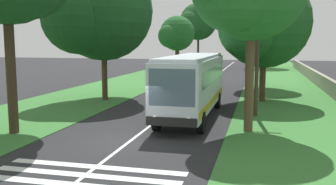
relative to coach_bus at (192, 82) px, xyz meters
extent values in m
plane|color=#262628|center=(-6.28, 1.80, -2.15)|extent=(160.00, 160.00, 0.00)
cube|color=#387533|center=(8.72, 10.00, -2.13)|extent=(120.00, 8.00, 0.04)
cube|color=#387533|center=(8.72, -6.40, -2.13)|extent=(120.00, 8.00, 0.04)
cube|color=silver|center=(8.72, 1.80, -2.14)|extent=(110.00, 0.16, 0.01)
cube|color=silver|center=(-0.03, 0.00, -0.05)|extent=(11.00, 2.50, 2.90)
cube|color=slate|center=(0.27, 0.00, 0.48)|extent=(9.68, 2.54, 0.85)
cube|color=slate|center=(-5.49, 0.00, 0.30)|extent=(0.08, 2.20, 1.74)
cube|color=#B29E19|center=(-0.03, 0.00, -1.05)|extent=(10.78, 2.53, 0.36)
cube|color=silver|center=(-0.03, 0.00, 1.49)|extent=(10.56, 2.30, 0.18)
cube|color=black|center=(-5.61, 0.00, -1.28)|extent=(0.16, 2.40, 0.40)
sphere|color=#F2EDCC|center=(-5.55, 0.80, -1.15)|extent=(0.24, 0.24, 0.24)
sphere|color=#F2EDCC|center=(-5.55, -0.81, -1.15)|extent=(0.24, 0.24, 0.24)
cylinder|color=black|center=(-3.93, 1.15, -1.60)|extent=(1.10, 0.32, 1.10)
cylinder|color=black|center=(3.47, 1.15, -1.60)|extent=(1.10, 0.32, 1.10)
cylinder|color=black|center=(-3.93, -1.15, -1.60)|extent=(1.10, 0.32, 1.10)
cylinder|color=black|center=(3.47, -1.15, -1.60)|extent=(1.10, 0.32, 1.10)
cube|color=silver|center=(-11.74, 1.80, -2.14)|extent=(0.45, 6.80, 0.01)
cube|color=silver|center=(-10.84, 1.80, -2.14)|extent=(0.45, 6.80, 0.01)
cube|color=silver|center=(-9.94, 1.80, -2.14)|extent=(0.45, 6.80, 0.01)
cube|color=#145933|center=(17.02, 3.64, -1.62)|extent=(4.30, 1.75, 0.70)
cube|color=slate|center=(16.92, 3.64, -0.99)|extent=(2.00, 1.61, 0.55)
cylinder|color=black|center=(15.67, 4.42, -1.83)|extent=(0.64, 0.22, 0.64)
cylinder|color=black|center=(18.37, 4.42, -1.83)|extent=(0.64, 0.22, 0.64)
cylinder|color=black|center=(15.67, 2.86, -1.83)|extent=(0.64, 0.22, 0.64)
cylinder|color=black|center=(18.37, 2.86, -1.83)|extent=(0.64, 0.22, 0.64)
cube|color=gray|center=(24.16, 3.44, -1.62)|extent=(4.30, 1.75, 0.70)
cube|color=slate|center=(24.06, 3.44, -0.99)|extent=(2.00, 1.61, 0.55)
cylinder|color=black|center=(22.81, 4.22, -1.83)|extent=(0.64, 0.22, 0.64)
cylinder|color=black|center=(25.51, 4.22, -1.83)|extent=(0.64, 0.22, 0.64)
cylinder|color=black|center=(22.81, 2.66, -1.83)|extent=(0.64, 0.22, 0.64)
cylinder|color=black|center=(25.51, 2.66, -1.83)|extent=(0.64, 0.22, 0.64)
cube|color=silver|center=(35.00, 3.84, -0.67)|extent=(6.00, 2.10, 2.10)
cube|color=slate|center=(35.20, 3.84, -0.29)|extent=(5.04, 2.13, 0.70)
cube|color=slate|center=(32.03, 3.84, -0.46)|extent=(0.06, 1.76, 1.18)
cylinder|color=black|center=(33.10, 4.79, -1.77)|extent=(0.76, 0.24, 0.76)
cylinder|color=black|center=(36.90, 4.79, -1.77)|extent=(0.76, 0.24, 0.76)
cylinder|color=black|center=(33.10, 2.89, -1.77)|extent=(0.76, 0.24, 0.76)
cylinder|color=black|center=(36.90, 2.89, -1.77)|extent=(0.76, 0.24, 0.76)
cylinder|color=#4C3826|center=(5.03, 7.79, 0.26)|extent=(0.43, 0.43, 4.73)
sphere|color=#19471E|center=(5.03, 7.79, 4.69)|extent=(7.53, 7.53, 7.53)
sphere|color=#19471E|center=(7.29, 7.79, 4.13)|extent=(5.13, 5.13, 5.13)
sphere|color=#19471E|center=(3.15, 8.92, 4.13)|extent=(5.32, 5.32, 5.32)
cylinder|color=#4C3826|center=(27.33, 6.87, 0.05)|extent=(0.55, 0.55, 4.31)
sphere|color=#1E5623|center=(27.33, 6.87, 3.47)|extent=(4.61, 4.61, 4.61)
sphere|color=#1E5623|center=(28.71, 6.87, 3.12)|extent=(2.69, 2.69, 2.69)
sphere|color=#1E5623|center=(26.18, 7.56, 3.12)|extent=(3.15, 3.15, 3.15)
cylinder|color=#3D2D1E|center=(-6.18, 7.89, 1.24)|extent=(0.48, 0.48, 6.69)
cylinder|color=#3D2D1E|center=(44.71, 6.87, 0.99)|extent=(0.38, 0.38, 6.19)
sphere|color=#19471E|center=(44.71, 6.87, 5.88)|extent=(6.50, 6.50, 6.50)
sphere|color=#19471E|center=(46.66, 6.87, 5.39)|extent=(4.13, 4.13, 4.13)
sphere|color=#19471E|center=(43.08, 7.84, 5.39)|extent=(4.64, 4.64, 4.64)
cylinder|color=brown|center=(-2.97, -3.41, 0.76)|extent=(0.45, 0.45, 5.74)
cylinder|color=#4C3826|center=(56.80, -3.43, 1.18)|extent=(0.42, 0.42, 6.58)
sphere|color=#337A38|center=(56.80, -3.43, 6.02)|extent=(5.62, 5.62, 5.62)
sphere|color=#337A38|center=(58.48, -3.43, 5.60)|extent=(3.13, 3.13, 3.13)
sphere|color=#337A38|center=(55.39, -2.59, 5.60)|extent=(4.06, 4.06, 4.06)
cylinder|color=#4C3826|center=(7.07, -4.13, -0.07)|extent=(0.43, 0.43, 4.07)
sphere|color=#1E5623|center=(7.07, -4.13, 3.84)|extent=(6.82, 6.82, 6.82)
sphere|color=#1E5623|center=(9.12, -4.13, 3.33)|extent=(4.09, 4.09, 4.09)
sphere|color=#1E5623|center=(5.37, -3.11, 3.33)|extent=(4.47, 4.47, 4.47)
cylinder|color=brown|center=(46.32, -4.23, 1.14)|extent=(0.56, 0.56, 6.48)
sphere|color=#286B2D|center=(46.32, -4.23, 6.37)|extent=(7.24, 7.24, 7.24)
sphere|color=#286B2D|center=(48.49, -4.23, 5.82)|extent=(4.17, 4.17, 4.17)
sphere|color=#286B2D|center=(44.51, -3.14, 5.82)|extent=(4.93, 4.93, 4.93)
cylinder|color=brown|center=(15.26, -4.13, 0.00)|extent=(0.55, 0.55, 4.22)
sphere|color=#19471E|center=(15.26, -4.13, 3.70)|extent=(5.77, 5.77, 5.77)
sphere|color=#19471E|center=(16.99, -4.13, 3.27)|extent=(3.71, 3.71, 3.71)
sphere|color=#19471E|center=(13.82, -3.27, 3.27)|extent=(3.97, 3.97, 3.97)
cylinder|color=#473828|center=(1.10, -3.72, 1.82)|extent=(0.24, 0.24, 7.85)
cube|color=gray|center=(13.72, -9.80, -1.45)|extent=(70.00, 0.40, 1.31)
camera|label=1|loc=(-22.39, -3.92, 2.41)|focal=40.76mm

